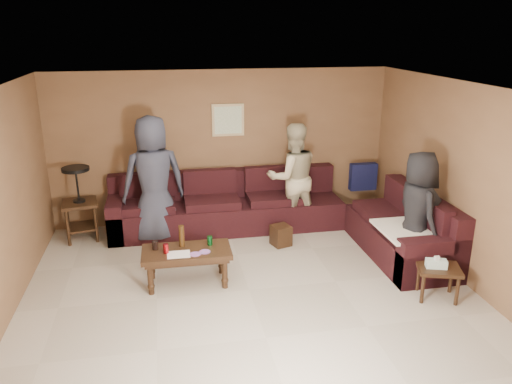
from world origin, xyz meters
TOP-DOWN VIEW (x-y plane):
  - room at (0.00, 0.00)m, footprint 5.60×5.50m
  - sectional_sofa at (0.81, 1.52)m, footprint 4.65×2.90m
  - coffee_table at (-0.74, 0.33)m, footprint 1.12×0.57m
  - end_table_left at (-2.25, 2.05)m, footprint 0.58×0.58m
  - side_table_right at (2.19, -0.60)m, footprint 0.59×0.53m
  - waste_bin at (0.71, 1.25)m, footprint 0.32×0.32m
  - wall_art at (0.10, 2.48)m, footprint 0.52×0.04m
  - person_left at (-1.12, 1.82)m, footprint 1.05×0.80m
  - person_middle at (1.03, 1.85)m, footprint 0.88×0.70m
  - person_right at (2.28, 0.18)m, footprint 0.54×0.81m

SIDE VIEW (x-z plane):
  - waste_bin at x=0.71m, z-range 0.00..0.31m
  - sectional_sofa at x=0.81m, z-range -0.16..0.81m
  - side_table_right at x=2.19m, z-range 0.08..0.64m
  - coffee_table at x=-0.74m, z-range 0.02..0.77m
  - end_table_left at x=-2.25m, z-range 0.03..1.17m
  - person_right at x=2.28m, z-range 0.00..1.63m
  - person_middle at x=1.03m, z-range 0.00..1.73m
  - person_left at x=-1.12m, z-range 0.00..1.93m
  - room at x=0.00m, z-range 0.41..2.91m
  - wall_art at x=0.10m, z-range 1.44..1.96m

